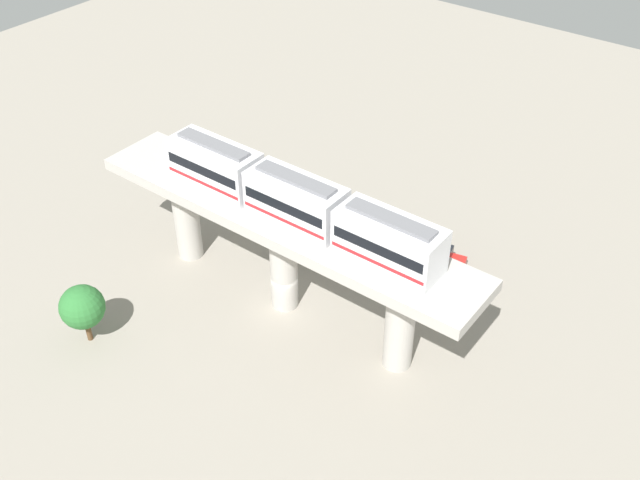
{
  "coord_description": "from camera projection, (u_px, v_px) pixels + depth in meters",
  "views": [
    {
      "loc": [
        -29.53,
        -25.43,
        35.76
      ],
      "look_at": [
        2.5,
        -1.23,
        4.74
      ],
      "focal_mm": 41.45,
      "sensor_mm": 36.0,
      "label": 1
    }
  ],
  "objects": [
    {
      "name": "parked_car_red",
      "position": [
        436.0,
        259.0,
        55.44
      ],
      "size": [
        2.69,
        4.5,
        1.76
      ],
      "rotation": [
        0.0,
        0.0,
        0.22
      ],
      "color": "red",
      "rests_on": "ground"
    },
    {
      "name": "parked_car_black",
      "position": [
        326.0,
        241.0,
        57.16
      ],
      "size": [
        2.19,
        4.35,
        1.76
      ],
      "rotation": [
        0.0,
        0.0,
        -0.1
      ],
      "color": "black",
      "rests_on": "ground"
    },
    {
      "name": "train",
      "position": [
        296.0,
        200.0,
        46.29
      ],
      "size": [
        2.64,
        20.5,
        3.24
      ],
      "color": "silver",
      "rests_on": "viaduct"
    },
    {
      "name": "ground_plane",
      "position": [
        285.0,
        303.0,
        52.64
      ],
      "size": [
        120.0,
        120.0,
        0.0
      ],
      "primitive_type": "plane",
      "color": "gray"
    },
    {
      "name": "viaduct",
      "position": [
        283.0,
        237.0,
        49.0
      ],
      "size": [
        5.2,
        28.85,
        7.9
      ],
      "color": "#B7B2AA",
      "rests_on": "ground"
    },
    {
      "name": "tree_near_viaduct",
      "position": [
        82.0,
        307.0,
        48.05
      ],
      "size": [
        2.98,
        2.98,
        4.42
      ],
      "color": "brown",
      "rests_on": "ground"
    }
  ]
}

